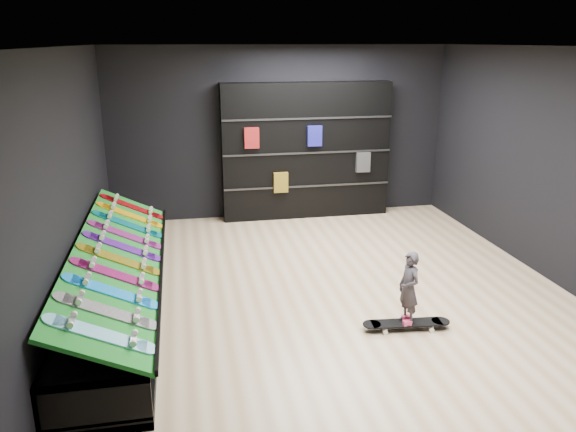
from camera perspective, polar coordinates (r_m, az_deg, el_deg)
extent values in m
cube|color=#CDB18A|center=(7.19, 4.26, -7.87)|extent=(6.00, 7.00, 0.01)
cube|color=white|center=(6.50, 4.88, 16.79)|extent=(6.00, 7.00, 0.01)
cube|color=black|center=(10.04, -0.82, 8.45)|extent=(6.00, 0.02, 3.00)
cube|color=black|center=(3.63, 19.58, -9.22)|extent=(6.00, 0.02, 3.00)
cube|color=black|center=(6.57, -21.59, 2.40)|extent=(0.02, 7.00, 3.00)
cube|color=black|center=(8.02, 25.75, 4.43)|extent=(0.02, 7.00, 3.00)
cube|color=#0F6518|center=(6.73, -16.66, -3.83)|extent=(0.92, 4.50, 0.46)
cube|color=black|center=(10.00, 1.84, 6.62)|extent=(2.98, 0.35, 2.39)
imported|color=black|center=(6.33, 12.09, -8.51)|extent=(0.16, 0.21, 0.49)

